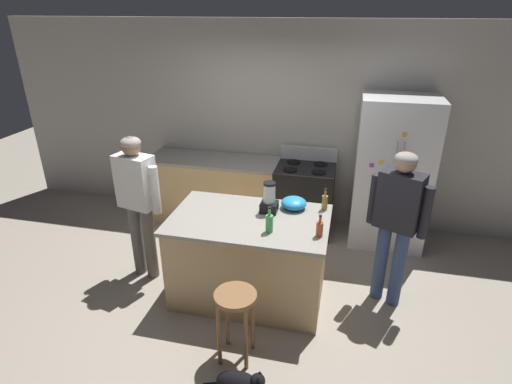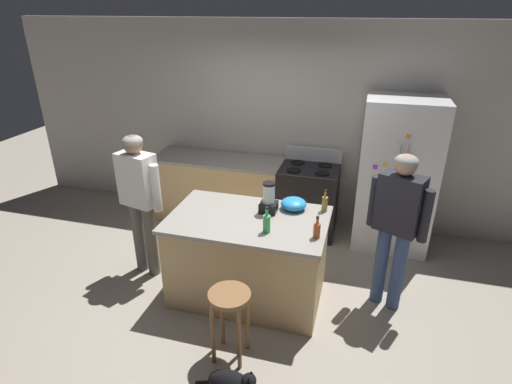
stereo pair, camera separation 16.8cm
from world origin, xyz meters
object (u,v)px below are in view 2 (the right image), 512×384
person_by_island_left (139,193)px  mixing_bowl (294,204)px  bottle_vinegar (325,203)px  blender_appliance (269,200)px  bottle_cooking_sauce (317,230)px  bar_stool (230,308)px  bottle_soda (267,223)px  person_by_sink_right (397,219)px  refrigerator (397,176)px  cat (232,382)px  stove_range (308,199)px  kitchen_island (248,257)px

person_by_island_left → mixing_bowl: (1.64, 0.22, -0.02)m
person_by_island_left → bottle_vinegar: bearing=7.7°
blender_appliance → bottle_cooking_sauce: (0.54, -0.38, -0.06)m
bar_stool → bottle_soda: 0.83m
person_by_sink_right → bar_stool: bearing=-140.3°
refrigerator → blender_appliance: (-1.29, -1.31, 0.11)m
cat → blender_appliance: size_ratio=1.63×
refrigerator → person_by_island_left: refrigerator is taller
stove_range → blender_appliance: 1.47m
kitchen_island → blender_appliance: (0.16, 0.19, 0.59)m
stove_range → person_by_sink_right: person_by_sink_right is taller
blender_appliance → mixing_bowl: (0.23, 0.12, -0.07)m
refrigerator → person_by_sink_right: size_ratio=1.15×
blender_appliance → bottle_soda: blender_appliance is taller
kitchen_island → bar_stool: (0.09, -0.86, 0.06)m
stove_range → person_by_sink_right: bearing=-51.5°
person_by_island_left → cat: person_by_island_left is taller
person_by_sink_right → blender_appliance: size_ratio=5.14×
cat → mixing_bowl: size_ratio=1.98×
kitchen_island → cat: kitchen_island is taller
person_by_sink_right → kitchen_island: bearing=-170.6°
bottle_soda → mixing_bowl: 0.55m
bottle_vinegar → mixing_bowl: 0.31m
person_by_sink_right → bottle_vinegar: person_by_sink_right is taller
bar_stool → blender_appliance: bearing=86.2°
blender_appliance → stove_range: bearing=80.8°
kitchen_island → cat: bearing=-79.6°
kitchen_island → refrigerator: (1.45, 1.50, 0.48)m
kitchen_island → bottle_vinegar: bottle_vinegar is taller
kitchen_island → refrigerator: bearing=46.0°
refrigerator → person_by_sink_right: (-0.04, -1.27, 0.05)m
stove_range → bar_stool: (-0.29, -2.38, 0.05)m
refrigerator → stove_range: size_ratio=1.71×
cat → kitchen_island: bearing=100.4°
bottle_cooking_sauce → mixing_bowl: 0.59m
stove_range → person_by_island_left: size_ratio=0.67×
stove_range → cat: bearing=-93.2°
cat → bar_stool: bearing=109.6°
person_by_island_left → bar_stool: bearing=-35.3°
cat → bottle_cooking_sauce: (0.48, 1.04, 0.89)m
cat → blender_appliance: (-0.06, 1.42, 0.95)m
person_by_sink_right → cat: bearing=-129.0°
person_by_sink_right → bottle_vinegar: size_ratio=6.96×
cat → bottle_soda: bearing=88.9°
cat → mixing_bowl: mixing_bowl is taller
person_by_island_left → person_by_sink_right: person_by_island_left is taller
refrigerator → person_by_island_left: 3.04m
person_by_sink_right → blender_appliance: bearing=-178.1°
kitchen_island → person_by_island_left: bearing=175.8°
person_by_island_left → cat: 2.17m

